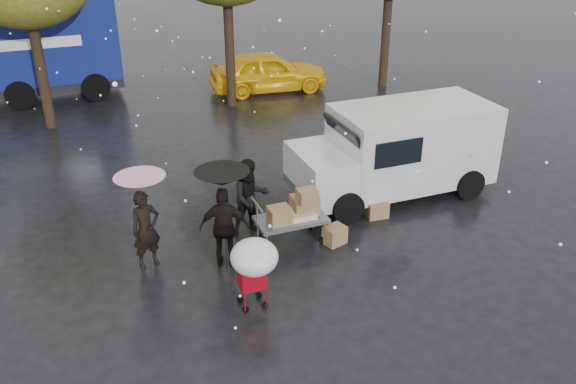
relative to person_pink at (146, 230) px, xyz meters
name	(u,v)px	position (x,y,z in m)	size (l,w,h in m)	color
ground	(257,268)	(1.98, -0.91, -0.82)	(90.00, 90.00, 0.00)	black
person_pink	(146,230)	(0.00, 0.00, 0.00)	(0.60, 0.39, 1.64)	black
person_middle	(251,197)	(2.33, 0.46, 0.05)	(0.85, 0.66, 1.75)	black
person_black	(225,228)	(1.45, -0.56, 0.04)	(1.01, 0.42, 1.72)	black
umbrella_pink	(140,184)	(0.00, 0.00, 1.01)	(0.99, 0.99, 1.98)	#4C4C4C
umbrella_black	(222,178)	(1.45, -0.56, 1.11)	(1.05, 1.05, 2.08)	#4C4C4C
vendor_cart	(295,212)	(3.07, -0.23, -0.09)	(1.52, 0.80, 1.27)	slate
shopping_cart	(254,260)	(1.51, -2.18, 0.24)	(0.84, 0.84, 1.46)	#A80914
white_van	(398,149)	(6.30, 1.05, 0.34)	(4.91, 2.18, 2.20)	silver
blue_truck	(2,51)	(-2.70, 12.45, 0.94)	(8.30, 2.60, 3.50)	navy
box_ground_near	(335,235)	(3.84, -0.62, -0.62)	(0.44, 0.35, 0.40)	olive
box_ground_far	(377,209)	(5.26, 0.10, -0.63)	(0.48, 0.38, 0.38)	olive
yellow_taxi	(268,71)	(6.23, 10.15, -0.09)	(1.74, 4.32, 1.47)	yellow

